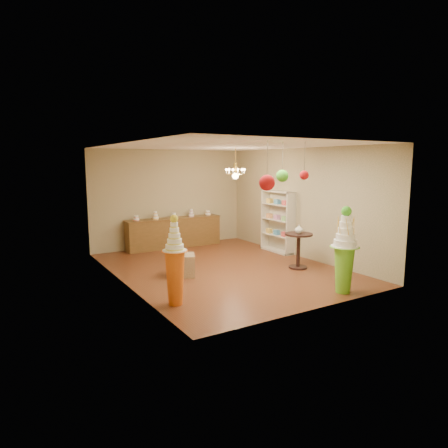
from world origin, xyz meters
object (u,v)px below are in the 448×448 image
sideboard (174,232)px  round_table (298,246)px  pedestal_orange (175,270)px  pedestal_green (344,258)px

sideboard → round_table: (1.60, -3.91, 0.09)m
pedestal_orange → sideboard: (2.09, 4.69, -0.17)m
pedestal_green → sideboard: size_ratio=0.58×
pedestal_orange → sideboard: 5.14m
sideboard → pedestal_green: bearing=-79.3°
pedestal_orange → sideboard: bearing=66.0°
pedestal_orange → round_table: (3.68, 0.78, -0.08)m
pedestal_orange → round_table: bearing=12.0°
pedestal_green → sideboard: bearing=100.7°
round_table → pedestal_orange: bearing=-168.0°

